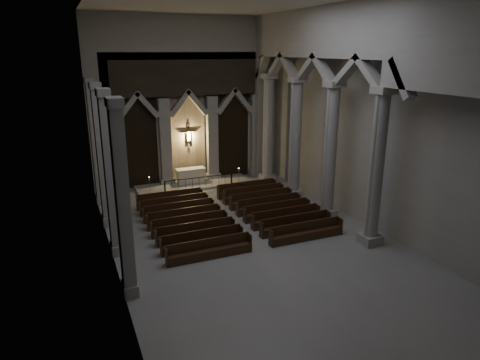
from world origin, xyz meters
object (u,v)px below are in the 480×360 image
Objects in this scene: altar_rail at (199,181)px; worshipper at (242,191)px; altar at (191,175)px; pews at (232,216)px; candle_stand_right at (239,181)px; candle_stand_left at (150,190)px.

worshipper is (2.05, -3.05, -0.06)m from altar_rail.
altar is 7.86m from pews.
worshipper is (-1.01, -3.00, 0.23)m from candle_stand_right.
altar reaches higher than altar_rail.
pews is (-3.06, -6.20, -0.06)m from candle_stand_right.
altar_rail is at bearing 130.26° from worshipper.
altar is 0.42× the size of altar_rail.
altar is 1.58× the size of candle_stand_right.
worshipper is at bearing -56.10° from altar_rail.
candle_stand_right is (6.52, -0.37, 0.01)m from candle_stand_left.
altar_rail is 0.52× the size of pews.
altar is at bearing 91.13° from pews.
altar is at bearing 152.81° from candle_stand_right.
candle_stand_left is at bearing 154.92° from worshipper.
candle_stand_left reaches higher than worshipper.
pews is at bearing -62.20° from candle_stand_left.
candle_stand_left reaches higher than pews.
worshipper is at bearing -108.59° from candle_stand_right.
candle_stand_left is at bearing 176.73° from candle_stand_right.
altar is 1.62× the size of candle_stand_left.
candle_stand_left is 6.53m from candle_stand_right.
altar is 3.56m from candle_stand_left.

